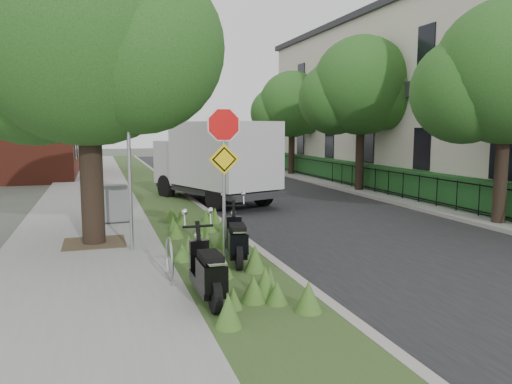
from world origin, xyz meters
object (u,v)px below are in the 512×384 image
at_px(scooter_far, 237,244).
at_px(scooter_near, 208,278).
at_px(utility_cabinet, 115,204).
at_px(sign_assembly, 224,152).
at_px(box_truck, 216,158).

bearing_deg(scooter_far, scooter_near, -116.60).
relative_size(scooter_near, utility_cabinet, 1.63).
xyz_separation_m(sign_assembly, scooter_near, (-0.90, -2.58, -1.80)).
bearing_deg(box_truck, scooter_far, -100.37).
bearing_deg(box_truck, utility_cabinet, -137.77).
distance_m(scooter_near, scooter_far, 2.25).
bearing_deg(scooter_far, box_truck, 79.63).
xyz_separation_m(sign_assembly, utility_cabinet, (-2.04, 4.77, -1.69)).
bearing_deg(scooter_near, utility_cabinet, 98.85).
bearing_deg(scooter_far, sign_assembly, 101.12).
height_order(sign_assembly, scooter_far, sign_assembly).
distance_m(scooter_far, utility_cabinet, 5.75).
distance_m(scooter_near, utility_cabinet, 7.44).
bearing_deg(sign_assembly, box_truck, 78.19).
bearing_deg(scooter_near, box_truck, 76.37).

